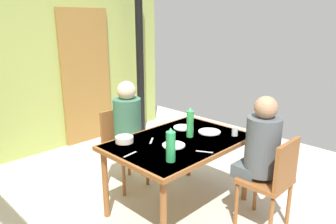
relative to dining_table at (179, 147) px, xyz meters
name	(u,v)px	position (x,y,z in m)	size (l,w,h in m)	color
ground_plane	(147,213)	(-0.29, 0.15, -0.66)	(5.82, 5.82, 0.00)	beige
wall_back	(34,60)	(-0.29, 2.39, 0.65)	(4.35, 0.10, 2.62)	#9CAB54
door_wooden	(86,77)	(0.43, 2.31, 0.34)	(0.80, 0.05, 2.00)	olive
stove_pipe_column	(140,54)	(1.27, 2.04, 0.65)	(0.12, 0.12, 2.62)	black
dining_table	(179,147)	(0.00, 0.00, 0.00)	(1.34, 0.92, 0.73)	brown
chair_near_diner	(273,179)	(0.33, -0.81, -0.16)	(0.40, 0.40, 0.87)	brown
chair_far_diner	(122,143)	(-0.08, 0.81, -0.16)	(0.40, 0.40, 0.87)	brown
person_near_diner	(261,144)	(0.33, -0.68, 0.12)	(0.30, 0.37, 0.77)	#49545B
person_far_diner	(128,121)	(-0.08, 0.68, 0.12)	(0.30, 0.37, 0.77)	#335F45
water_bottle_green_near	(171,146)	(-0.39, -0.27, 0.21)	(0.08, 0.08, 0.29)	#299C55
water_bottle_green_far	(190,123)	(0.15, -0.01, 0.21)	(0.07, 0.07, 0.30)	green
serving_bowl_center	(124,139)	(-0.40, 0.33, 0.10)	(0.17, 0.17, 0.06)	silver
dinner_plate_near_left	(174,145)	(-0.14, -0.06, 0.08)	(0.21, 0.21, 0.01)	white
dinner_plate_near_right	(209,132)	(0.38, -0.07, 0.08)	(0.23, 0.23, 0.01)	white
dinner_plate_far_center	(183,127)	(0.29, 0.21, 0.08)	(0.20, 0.20, 0.01)	white
drinking_glass_by_near_diner	(235,131)	(0.48, -0.31, 0.12)	(0.06, 0.06, 0.09)	silver
cutlery_knife_near	(204,152)	(-0.05, -0.35, 0.07)	(0.15, 0.02, 0.00)	silver
cutlery_fork_near	(151,141)	(-0.20, 0.17, 0.07)	(0.15, 0.02, 0.00)	silver
cutlery_knife_far	(130,154)	(-0.54, 0.07, 0.07)	(0.15, 0.02, 0.00)	silver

